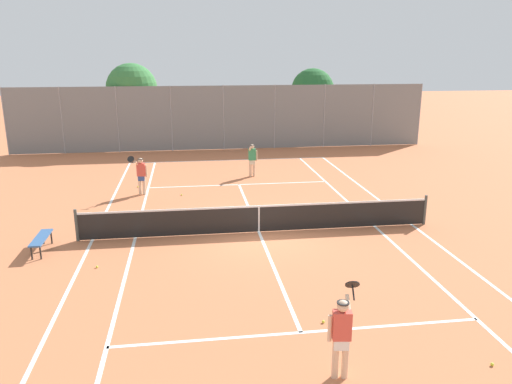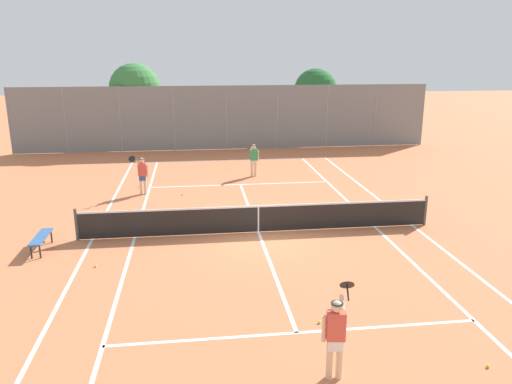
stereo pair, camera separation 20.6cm
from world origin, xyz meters
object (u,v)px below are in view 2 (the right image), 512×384
Objects in this scene: player_far_left at (142,173)px; tree_behind_left at (135,90)px; loose_tennis_ball_4 at (320,322)px; courtside_bench at (41,238)px; player_far_right at (254,158)px; loose_tennis_ball_1 at (488,366)px; loose_tennis_ball_0 at (139,186)px; loose_tennis_ball_3 at (182,195)px; tennis_net at (258,218)px; tree_behind_right at (316,91)px; loose_tennis_ball_2 at (96,266)px; player_near_side at (336,334)px.

tree_behind_left is at bearing 96.56° from player_far_left.
loose_tennis_ball_4 is 0.04× the size of courtside_bench.
player_far_right is at bearing -54.10° from tree_behind_left.
player_far_right is 16.23m from loose_tennis_ball_1.
loose_tennis_ball_0 and loose_tennis_ball_3 have the same top height.
courtside_bench is at bearing -93.99° from tree_behind_left.
loose_tennis_ball_3 is (-2.63, 4.92, -0.48)m from tennis_net.
loose_tennis_ball_2 is at bearing -119.42° from tree_behind_right.
tennis_net reaches higher than loose_tennis_ball_2.
loose_tennis_ball_3 is at bearing 53.39° from courtside_bench.
loose_tennis_ball_0 is at bearing -134.22° from tree_behind_right.
loose_tennis_ball_4 is (5.58, -3.80, 0.00)m from loose_tennis_ball_2.
loose_tennis_ball_0 is 13.65m from loose_tennis_ball_4.
player_far_left is 5.73m from player_far_right.
loose_tennis_ball_3 is 12.77m from tree_behind_left.
tree_behind_right reaches higher than loose_tennis_ball_2.
tree_behind_left is (-6.44, 8.90, 2.69)m from player_far_right.
player_far_right is 24.24× the size of loose_tennis_ball_1.
player_near_side is at bearing -76.91° from loose_tennis_ball_3.
loose_tennis_ball_0 is 8.82m from loose_tennis_ball_2.
loose_tennis_ball_1 is at bearing -35.48° from courtside_bench.
loose_tennis_ball_0 is at bearing -84.29° from tree_behind_left.
tree_behind_right reaches higher than loose_tennis_ball_1.
courtside_bench reaches higher than loose_tennis_ball_4.
loose_tennis_ball_1 is 0.01× the size of tree_behind_left.
tree_behind_right reaches higher than player_far_left.
tennis_net reaches higher than loose_tennis_ball_4.
player_far_left is 12.44m from loose_tennis_ball_4.
courtside_bench is 0.31× the size of tree_behind_right.
tree_behind_right reaches higher than courtside_bench.
player_far_right is 1.07× the size of courtside_bench.
tree_behind_left reaches higher than courtside_bench.
tennis_net is 6.90m from courtside_bench.
player_near_side is at bearing -102.98° from tree_behind_right.
loose_tennis_ball_3 is 7.09m from courtside_bench.
loose_tennis_ball_0 is 1.00× the size of loose_tennis_ball_4.
loose_tennis_ball_2 is at bearing -108.11° from loose_tennis_ball_3.
loose_tennis_ball_1 is (8.04, -14.64, 0.00)m from loose_tennis_ball_0.
player_far_left is at bearing 84.90° from loose_tennis_ball_2.
loose_tennis_ball_3 is (1.67, -0.41, -0.89)m from player_far_left.
tree_behind_left reaches higher than loose_tennis_ball_2.
loose_tennis_ball_2 is 2.43m from courtside_bench.
tennis_net is 5.50m from loose_tennis_ball_2.
courtside_bench is at bearing 134.93° from player_near_side.
player_far_left is 0.36× the size of tree_behind_right.
tree_behind_left reaches higher than player_near_side.
courtside_bench is 17.90m from tree_behind_left.
loose_tennis_ball_3 is at bearing 106.35° from loose_tennis_ball_4.
loose_tennis_ball_3 is (-6.07, 13.01, 0.00)m from loose_tennis_ball_1.
loose_tennis_ball_3 is at bearing -75.86° from tree_behind_left.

